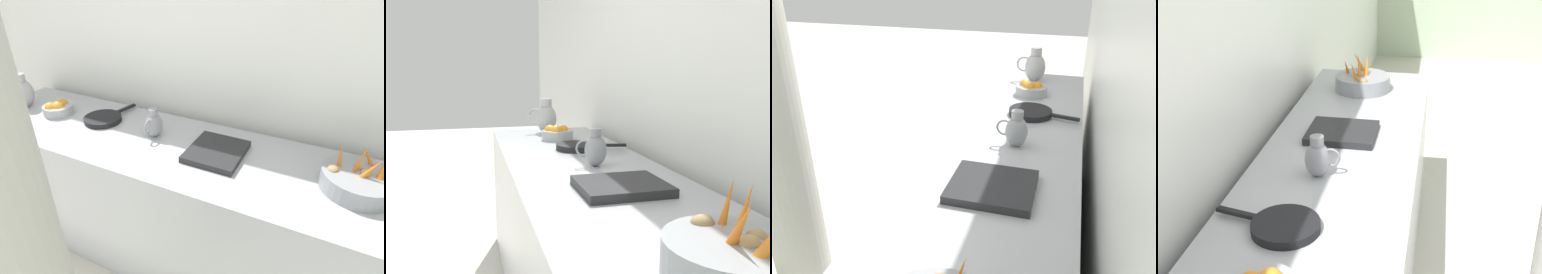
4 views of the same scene
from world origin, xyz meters
The scene contains 6 objects.
tile_wall_left centered at (-1.95, 0.49, 1.50)m, with size 0.10×9.00×3.00m, color white.
prep_counter centered at (-1.47, -0.01, 0.44)m, with size 0.74×2.87×0.88m, color #ADAFB5.
vegetable_colander centered at (-1.50, 1.04, 0.94)m, with size 0.34×0.34×0.23m.
metal_pitcher_short centered at (-1.52, -0.11, 0.97)m, with size 0.16×0.11×0.19m.
counter_sink_basin centered at (-1.49, 0.32, 0.90)m, with size 0.34×0.30×0.04m, color #232326.
skillet_on_counter centered at (-1.54, -0.53, 0.90)m, with size 0.41×0.25×0.03m.
Camera 4 is at (-1.03, -2.07, 1.98)m, focal length 49.77 mm.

